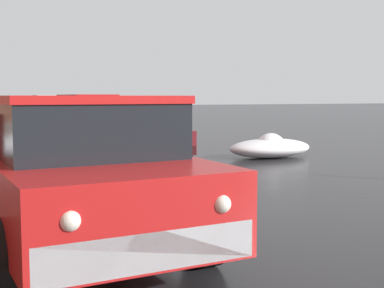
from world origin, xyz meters
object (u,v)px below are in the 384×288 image
pickup_truck_red_approaching_near_lane (72,172)px  suv_red_parked_kerbside_mid (87,116)px  suv_silver_parked_far_down_block (50,111)px  sedan_maroon_parked_kerbside_close (140,132)px

pickup_truck_red_approaching_near_lane → suv_red_parked_kerbside_mid: suv_red_parked_kerbside_mid is taller
pickup_truck_red_approaching_near_lane → suv_red_parked_kerbside_mid: (3.96, 14.23, 0.11)m
pickup_truck_red_approaching_near_lane → suv_silver_parked_far_down_block: suv_silver_parked_far_down_block is taller
sedan_maroon_parked_kerbside_close → suv_silver_parked_far_down_block: size_ratio=0.92×
sedan_maroon_parked_kerbside_close → suv_silver_parked_far_down_block: suv_silver_parked_far_down_block is taller
sedan_maroon_parked_kerbside_close → suv_red_parked_kerbside_mid: 6.41m
sedan_maroon_parked_kerbside_close → suv_red_parked_kerbside_mid: size_ratio=0.99×
pickup_truck_red_approaching_near_lane → suv_red_parked_kerbside_mid: bearing=74.4°
suv_red_parked_kerbside_mid → suv_silver_parked_far_down_block: 7.93m
suv_red_parked_kerbside_mid → suv_silver_parked_far_down_block: (0.14, 7.93, 0.00)m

